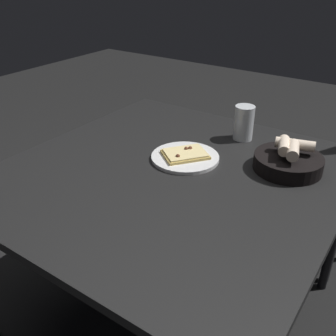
{
  "coord_description": "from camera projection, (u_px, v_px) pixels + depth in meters",
  "views": [
    {
      "loc": [
        1.0,
        0.67,
        1.39
      ],
      "look_at": [
        0.0,
        -0.01,
        0.72
      ],
      "focal_mm": 41.4,
      "sensor_mm": 36.0,
      "label": 1
    }
  ],
  "objects": [
    {
      "name": "beer_glass",
      "position": [
        244.0,
        125.0,
        1.6
      ],
      "size": [
        0.08,
        0.08,
        0.14
      ],
      "color": "silver",
      "rests_on": "dining_table"
    },
    {
      "name": "dining_table",
      "position": [
        172.0,
        183.0,
        1.41
      ],
      "size": [
        1.18,
        1.15,
        0.71
      ],
      "color": "black",
      "rests_on": "ground"
    },
    {
      "name": "bread_basket",
      "position": [
        288.0,
        161.0,
        1.38
      ],
      "size": [
        0.24,
        0.24,
        0.11
      ],
      "color": "black",
      "rests_on": "dining_table"
    },
    {
      "name": "ground",
      "position": [
        171.0,
        311.0,
        1.73
      ],
      "size": [
        8.0,
        8.0,
        0.0
      ],
      "primitive_type": "plane",
      "color": "black"
    },
    {
      "name": "pizza_plate",
      "position": [
        185.0,
        156.0,
        1.46
      ],
      "size": [
        0.26,
        0.26,
        0.04
      ],
      "color": "silver",
      "rests_on": "dining_table"
    }
  ]
}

